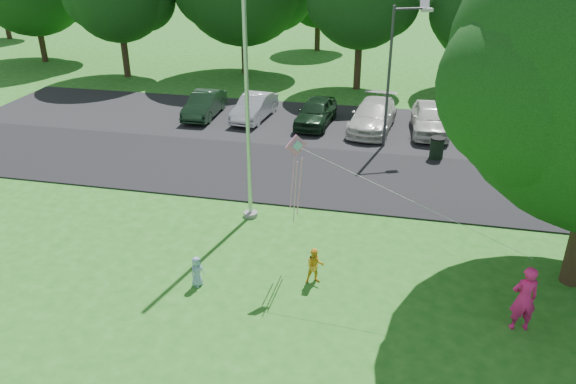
% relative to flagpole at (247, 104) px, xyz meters
% --- Properties ---
extents(ground, '(120.00, 120.00, 0.00)m').
position_rel_flagpole_xyz_m(ground, '(3.50, -5.00, -4.17)').
color(ground, '#236F1D').
rests_on(ground, ground).
extents(park_road, '(60.00, 6.00, 0.06)m').
position_rel_flagpole_xyz_m(park_road, '(3.50, 4.00, -4.14)').
color(park_road, black).
rests_on(park_road, ground).
extents(parking_strip, '(42.00, 7.00, 0.06)m').
position_rel_flagpole_xyz_m(parking_strip, '(3.50, 10.50, -4.14)').
color(parking_strip, black).
rests_on(parking_strip, ground).
extents(flagpole, '(0.50, 0.50, 10.00)m').
position_rel_flagpole_xyz_m(flagpole, '(0.00, 0.00, 0.00)').
color(flagpole, '#B7BABF').
rests_on(flagpole, ground).
extents(street_lamp, '(1.70, 0.84, 6.38)m').
position_rel_flagpole_xyz_m(street_lamp, '(4.46, 8.10, -0.33)').
color(street_lamp, '#3F3F44').
rests_on(street_lamp, ground).
extents(trash_can, '(0.64, 0.64, 1.01)m').
position_rel_flagpole_xyz_m(trash_can, '(6.61, 6.95, -3.66)').
color(trash_can, black).
rests_on(trash_can, ground).
extents(parked_cars, '(19.87, 5.37, 1.48)m').
position_rel_flagpole_xyz_m(parked_cars, '(4.76, 10.37, -3.43)').
color(parked_cars, black).
rests_on(parked_cars, ground).
extents(woman, '(0.77, 0.59, 1.88)m').
position_rel_flagpole_xyz_m(woman, '(8.48, -4.46, -3.23)').
color(woman, '#FF2181').
rests_on(woman, ground).
extents(child_yellow, '(0.65, 0.58, 1.12)m').
position_rel_flagpole_xyz_m(child_yellow, '(2.95, -3.55, -3.61)').
color(child_yellow, yellow).
rests_on(child_yellow, ground).
extents(child_blue, '(0.46, 0.54, 0.94)m').
position_rel_flagpole_xyz_m(child_blue, '(-0.35, -4.42, -3.70)').
color(child_blue, '#84A8CB').
rests_on(child_blue, ground).
extents(kite, '(6.53, 1.88, 2.89)m').
position_rel_flagpole_xyz_m(kite, '(2.35, -2.90, -0.64)').
color(kite, pink).
rests_on(kite, ground).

